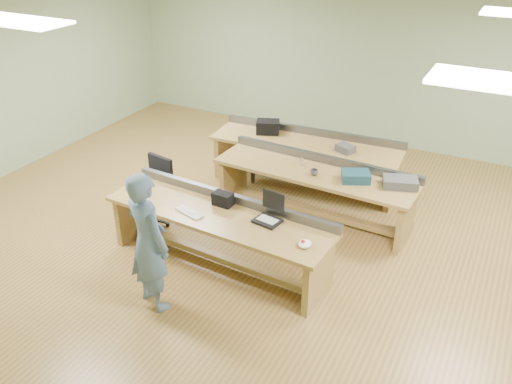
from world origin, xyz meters
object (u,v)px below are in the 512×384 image
at_px(camera_bag, 223,199).
at_px(parts_bin_grey, 400,182).
at_px(workbench_front, 220,226).
at_px(drinks_can, 301,162).
at_px(parts_bin_teal, 356,176).
at_px(task_chair, 155,200).
at_px(workbench_back, 306,153).
at_px(workbench_mid, 315,182).
at_px(laptop_base, 267,221).
at_px(person, 148,242).
at_px(mug, 314,172).

xyz_separation_m(camera_bag, parts_bin_grey, (1.85, 1.51, -0.02)).
height_order(workbench_front, drinks_can, drinks_can).
distance_m(parts_bin_teal, drinks_can, 0.86).
height_order(task_chair, parts_bin_teal, task_chair).
distance_m(workbench_back, camera_bag, 2.37).
relative_size(workbench_front, task_chair, 3.09).
bearing_deg(workbench_mid, task_chair, -146.15).
bearing_deg(parts_bin_teal, laptop_base, -111.17).
relative_size(person, drinks_can, 15.09).
height_order(workbench_back, person, person).
distance_m(workbench_mid, drinks_can, 0.35).
height_order(camera_bag, drinks_can, camera_bag).
bearing_deg(camera_bag, task_chair, 170.15).
distance_m(laptop_base, parts_bin_teal, 1.64).
height_order(parts_bin_grey, drinks_can, parts_bin_grey).
relative_size(laptop_base, task_chair, 0.31).
bearing_deg(parts_bin_teal, mug, -169.95).
bearing_deg(task_chair, parts_bin_grey, 31.71).
relative_size(laptop_base, parts_bin_teal, 0.81).
bearing_deg(parts_bin_grey, mug, -169.64).
bearing_deg(camera_bag, laptop_base, -8.05).
distance_m(laptop_base, camera_bag, 0.70).
bearing_deg(parts_bin_grey, drinks_can, 179.84).
height_order(workbench_front, task_chair, task_chair).
distance_m(workbench_front, camera_bag, 0.34).
bearing_deg(drinks_can, camera_bag, -105.42).
height_order(workbench_back, task_chair, task_chair).
height_order(workbench_front, person, person).
bearing_deg(camera_bag, mug, 63.44).
relative_size(parts_bin_grey, mug, 4.11).
bearing_deg(person, workbench_front, -86.03).
bearing_deg(mug, parts_bin_teal, 10.05).
distance_m(workbench_back, drinks_can, 0.91).
bearing_deg(workbench_front, workbench_back, 91.52).
bearing_deg(task_chair, parts_bin_teal, 33.97).
distance_m(laptop_base, parts_bin_grey, 2.01).
distance_m(camera_bag, mug, 1.48).
distance_m(workbench_back, task_chair, 2.55).
xyz_separation_m(workbench_front, parts_bin_teal, (1.22, 1.59, 0.26)).
height_order(task_chair, drinks_can, task_chair).
xyz_separation_m(laptop_base, camera_bag, (-0.68, 0.12, 0.07)).
relative_size(workbench_mid, person, 1.76).
relative_size(person, camera_bag, 6.78).
bearing_deg(task_chair, person, -43.96).
relative_size(workbench_mid, parts_bin_teal, 7.86).
distance_m(person, laptop_base, 1.43).
bearing_deg(parts_bin_teal, drinks_can, 172.41).
bearing_deg(mug, workbench_back, 117.71).
relative_size(workbench_back, laptop_base, 10.07).
xyz_separation_m(workbench_front, drinks_can, (0.36, 1.71, 0.25)).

